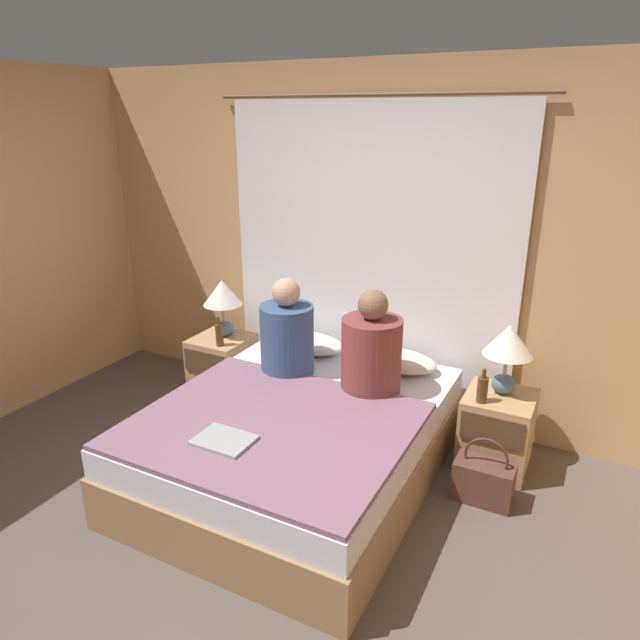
% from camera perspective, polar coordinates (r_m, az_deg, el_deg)
% --- Properties ---
extents(ground_plane, '(16.00, 16.00, 0.00)m').
position_cam_1_polar(ground_plane, '(3.17, -10.82, -23.25)').
color(ground_plane, '#564C47').
extents(wall_back, '(4.81, 0.06, 2.50)m').
position_cam_1_polar(wall_back, '(4.15, 5.09, 7.32)').
color(wall_back, tan).
rests_on(wall_back, ground_plane).
extents(curtain_panel, '(2.36, 0.02, 2.28)m').
position_cam_1_polar(curtain_panel, '(4.12, 4.71, 5.61)').
color(curtain_panel, white).
rests_on(curtain_panel, ground_plane).
extents(bed, '(1.57, 1.95, 0.50)m').
position_cam_1_polar(bed, '(3.61, -2.17, -11.94)').
color(bed, '#99754C').
rests_on(bed, ground_plane).
extents(nightstand_left, '(0.42, 0.45, 0.50)m').
position_cam_1_polar(nightstand_left, '(4.63, -9.70, -4.59)').
color(nightstand_left, tan).
rests_on(nightstand_left, ground_plane).
extents(nightstand_right, '(0.42, 0.45, 0.50)m').
position_cam_1_polar(nightstand_right, '(3.87, 17.24, -10.51)').
color(nightstand_right, tan).
rests_on(nightstand_right, ground_plane).
extents(lamp_left, '(0.30, 0.30, 0.45)m').
position_cam_1_polar(lamp_left, '(4.47, -9.71, 2.26)').
color(lamp_left, slate).
rests_on(lamp_left, nightstand_left).
extents(lamp_right, '(0.30, 0.30, 0.45)m').
position_cam_1_polar(lamp_right, '(3.67, 18.29, -2.47)').
color(lamp_right, slate).
rests_on(lamp_right, nightstand_right).
extents(pillow_left, '(0.57, 0.35, 0.12)m').
position_cam_1_polar(pillow_left, '(4.21, -1.26, -2.31)').
color(pillow_left, silver).
rests_on(pillow_left, bed).
extents(pillow_right, '(0.57, 0.35, 0.12)m').
position_cam_1_polar(pillow_right, '(3.96, 7.60, -4.03)').
color(pillow_right, silver).
rests_on(pillow_right, bed).
extents(blanket_on_bed, '(1.51, 1.29, 0.03)m').
position_cam_1_polar(blanket_on_bed, '(3.25, -4.88, -10.44)').
color(blanket_on_bed, slate).
rests_on(blanket_on_bed, bed).
extents(person_left_in_bed, '(0.36, 0.36, 0.66)m').
position_cam_1_polar(person_left_in_bed, '(3.80, -3.32, -1.50)').
color(person_left_in_bed, '#38517A').
rests_on(person_left_in_bed, bed).
extents(person_right_in_bed, '(0.38, 0.38, 0.67)m').
position_cam_1_polar(person_right_in_bed, '(3.55, 5.17, -3.12)').
color(person_right_in_bed, brown).
rests_on(person_right_in_bed, bed).
extents(beer_bottle_on_left_stand, '(0.06, 0.06, 0.23)m').
position_cam_1_polar(beer_bottle_on_left_stand, '(4.35, -10.03, -1.41)').
color(beer_bottle_on_left_stand, '#513819').
rests_on(beer_bottle_on_left_stand, nightstand_left).
extents(beer_bottle_on_right_stand, '(0.07, 0.07, 0.22)m').
position_cam_1_polar(beer_bottle_on_right_stand, '(3.61, 15.93, -6.66)').
color(beer_bottle_on_right_stand, '#513819').
rests_on(beer_bottle_on_right_stand, nightstand_right).
extents(laptop_on_bed, '(0.30, 0.23, 0.02)m').
position_cam_1_polar(laptop_on_bed, '(3.10, -9.58, -11.76)').
color(laptop_on_bed, '#9EA0A5').
rests_on(laptop_on_bed, blanket_on_bed).
extents(handbag_on_floor, '(0.34, 0.19, 0.41)m').
position_cam_1_polar(handbag_on_floor, '(3.59, 16.03, -15.13)').
color(handbag_on_floor, brown).
rests_on(handbag_on_floor, ground_plane).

